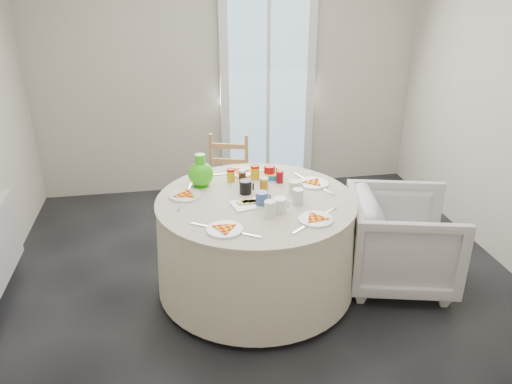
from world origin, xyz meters
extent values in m
plane|color=black|center=(0.00, 0.00, 0.00)|extent=(4.00, 4.00, 0.00)
cube|color=#BCB5A3|center=(0.00, 2.00, 1.30)|extent=(4.00, 0.02, 2.60)
cube|color=silver|center=(0.40, 1.95, 1.05)|extent=(1.00, 0.08, 2.10)
cylinder|color=beige|center=(-0.07, 0.00, 0.38)|extent=(1.47, 1.47, 0.74)
imported|color=beige|center=(1.03, -0.11, 0.39)|extent=(0.89, 0.93, 0.79)
cube|color=#0C82AB|center=(0.10, 0.34, 0.79)|extent=(0.12, 0.10, 0.05)
camera|label=1|loc=(-0.62, -3.17, 2.24)|focal=35.00mm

